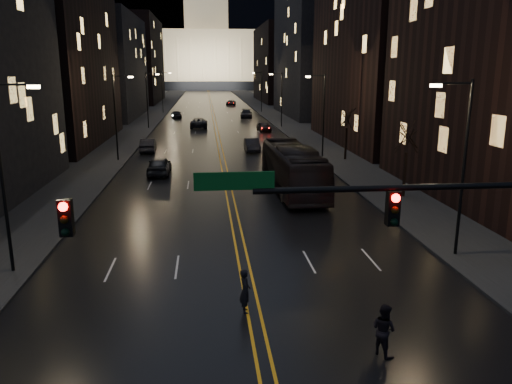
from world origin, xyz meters
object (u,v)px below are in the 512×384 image
object	(u,v)px
oncoming_car_b	(148,145)
oncoming_car_a	(159,165)
bus	(293,169)
pedestrian_b	(384,329)
receding_car_a	(252,145)
traffic_signal	(472,223)
pedestrian_a	(245,291)

from	to	relation	value
oncoming_car_b	oncoming_car_a	bearing A→B (deg)	97.86
bus	pedestrian_b	xyz separation A→B (m)	(-0.98, -23.44, -0.90)
receding_car_a	traffic_signal	bearing A→B (deg)	-87.67
traffic_signal	bus	size ratio (longest dim) A/B	1.32
pedestrian_a	bus	bearing A→B (deg)	-18.67
receding_car_a	pedestrian_a	world-z (taller)	pedestrian_a
receding_car_a	pedestrian_b	distance (m)	43.67
oncoming_car_b	receding_car_a	world-z (taller)	oncoming_car_b
bus	oncoming_car_b	size ratio (longest dim) A/B	2.72
bus	receding_car_a	size ratio (longest dim) A/B	2.84
traffic_signal	receding_car_a	world-z (taller)	traffic_signal
oncoming_car_a	pedestrian_b	world-z (taller)	pedestrian_b
oncoming_car_b	pedestrian_a	xyz separation A→B (m)	(8.17, -41.00, 0.12)
oncoming_car_a	pedestrian_a	world-z (taller)	pedestrian_a
traffic_signal	pedestrian_b	world-z (taller)	traffic_signal
traffic_signal	pedestrian_b	distance (m)	4.81
traffic_signal	receding_car_a	size ratio (longest dim) A/B	3.75
traffic_signal	pedestrian_a	bearing A→B (deg)	141.27
oncoming_car_a	pedestrian_b	size ratio (longest dim) A/B	2.68
oncoming_car_b	bus	bearing A→B (deg)	120.30
bus	receding_car_a	distance (m)	20.30
bus	pedestrian_a	distance (m)	20.68
oncoming_car_a	bus	bearing A→B (deg)	145.79
pedestrian_a	receding_car_a	bearing A→B (deg)	-9.27
oncoming_car_a	oncoming_car_b	size ratio (longest dim) A/B	1.03
traffic_signal	oncoming_car_a	world-z (taller)	traffic_signal
receding_car_a	oncoming_car_b	bearing A→B (deg)	175.64
oncoming_car_b	pedestrian_a	distance (m)	41.81
bus	receding_car_a	world-z (taller)	bus
traffic_signal	bus	xyz separation A→B (m)	(-0.85, 24.95, -3.28)
oncoming_car_a	pedestrian_a	bearing A→B (deg)	102.37
bus	traffic_signal	bearing A→B (deg)	-89.45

